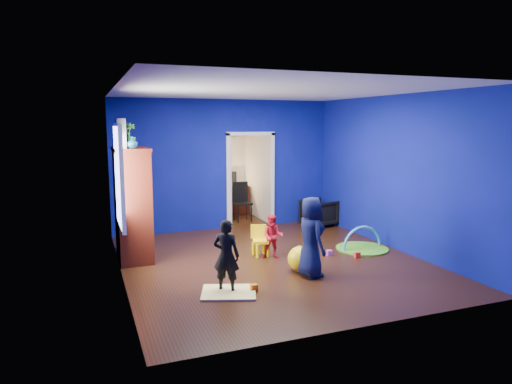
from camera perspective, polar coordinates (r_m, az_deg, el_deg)
name	(u,v)px	position (r m, az deg, el deg)	size (l,w,h in m)	color
floor	(272,261)	(8.00, 2.06, -8.67)	(5.00, 5.50, 0.01)	black
ceiling	(273,91)	(7.66, 2.18, 12.53)	(5.00, 5.50, 0.01)	white
wall_back	(225,165)	(10.27, -3.87, 3.41)	(5.00, 0.02, 2.90)	navy
wall_front	(368,206)	(5.30, 13.78, -1.68)	(5.00, 0.02, 2.90)	navy
wall_left	(119,186)	(7.11, -16.77, 0.77)	(0.02, 5.50, 2.90)	navy
wall_right	(395,173)	(8.97, 17.02, 2.30)	(0.02, 5.50, 2.90)	navy
alcove	(238,169)	(11.30, -2.25, 2.88)	(1.00, 1.75, 2.50)	silver
armchair	(319,213)	(10.74, 7.86, -2.57)	(0.66, 0.68, 0.62)	black
child_black	(226,256)	(6.51, -3.74, -7.94)	(0.38, 0.25, 1.04)	black
child_navy	(311,237)	(7.16, 6.87, -5.59)	(0.61, 0.40, 1.25)	#10173C
toddler_red	(273,236)	(8.11, 2.12, -5.56)	(0.38, 0.30, 0.78)	red
vase	(132,143)	(7.84, -15.26, 5.98)	(0.19, 0.19, 0.19)	#0B565F
potted_plant	(129,135)	(8.35, -15.65, 6.90)	(0.24, 0.24, 0.43)	#2F812F
tv_armoire	(133,204)	(8.25, -15.17, -1.43)	(0.58, 1.14, 1.96)	#381509
crt_tv	(135,201)	(8.25, -14.91, -1.14)	(0.46, 0.70, 0.54)	silver
yellow_blanket	(229,292)	(6.58, -3.43, -12.41)	(0.75, 0.60, 0.03)	#F2E07A
hopper_ball	(300,259)	(7.46, 5.57, -8.33)	(0.41, 0.41, 0.41)	yellow
kid_chair	(261,242)	(8.27, 0.61, -6.29)	(0.28, 0.28, 0.50)	yellow
play_mat	(362,248)	(8.97, 13.11, -6.89)	(0.98, 0.98, 0.03)	green
toy_arch	(362,248)	(8.97, 13.11, -6.85)	(0.88, 0.88, 0.05)	#3F8CD8
window_left	(118,176)	(7.45, -16.89, 1.88)	(0.03, 0.95, 1.55)	white
curtain	(123,190)	(8.04, -16.26, 0.21)	(0.14, 0.42, 2.40)	slate
doorway	(250,181)	(10.50, -0.72, 1.35)	(1.16, 0.10, 2.10)	white
study_desk	(231,200)	(12.02, -3.19, -1.00)	(0.88, 0.44, 0.75)	#3D140A
desk_monitor	(229,178)	(12.05, -3.38, 1.79)	(0.40, 0.05, 0.32)	black
desk_lamp	(220,179)	(11.91, -4.58, 1.60)	(0.14, 0.14, 0.14)	#FFD88C
folding_chair	(243,203)	(11.10, -1.69, -1.34)	(0.40, 0.40, 0.92)	black
book_shelf	(229,137)	(11.96, -3.42, 6.88)	(0.88, 0.24, 0.04)	white
toy_0	(357,255)	(8.39, 12.52, -7.69)	(0.10, 0.08, 0.10)	red
toy_1	(254,288)	(6.64, -0.26, -11.89)	(0.10, 0.08, 0.10)	orange
toy_2	(300,248)	(8.66, 5.48, -6.97)	(0.11, 0.11, 0.11)	green
toy_3	(329,253)	(8.43, 9.16, -7.51)	(0.10, 0.08, 0.10)	#C54BC8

